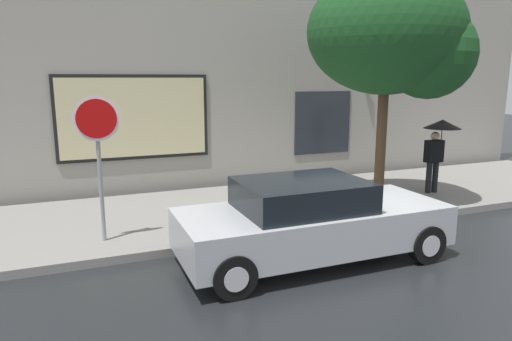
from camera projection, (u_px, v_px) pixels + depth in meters
ground_plane at (339, 255)px, 7.76m from camera, size 60.00×60.00×0.00m
sidewalk at (269, 206)px, 10.48m from camera, size 20.00×4.00×0.15m
building_facade at (231, 59)px, 12.06m from camera, size 20.00×0.67×7.00m
parked_car at (311, 221)px, 7.43m from camera, size 4.42×1.83×1.37m
fire_hydrant at (261, 207)px, 8.85m from camera, size 0.30×0.44×0.71m
pedestrian_with_umbrella at (439, 136)px, 11.20m from camera, size 0.90×0.90×1.82m
street_tree at (396, 37)px, 9.71m from camera, size 3.53×3.00×5.11m
stop_sign at (98, 140)px, 7.67m from camera, size 0.76×0.10×2.53m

